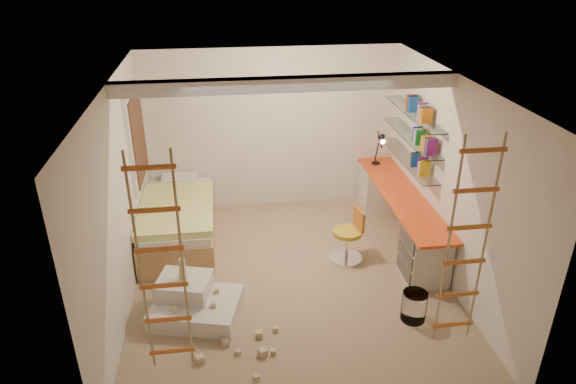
{
  "coord_description": "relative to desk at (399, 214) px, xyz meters",
  "views": [
    {
      "loc": [
        -0.78,
        -5.45,
        3.97
      ],
      "look_at": [
        0.0,
        0.3,
        1.15
      ],
      "focal_mm": 32.0,
      "sensor_mm": 36.0,
      "label": 1
    }
  ],
  "objects": [
    {
      "name": "floor",
      "position": [
        -1.72,
        -0.86,
        -0.4
      ],
      "size": [
        4.5,
        4.5,
        0.0
      ],
      "primitive_type": "plane",
      "color": "#A18268",
      "rests_on": "ground"
    },
    {
      "name": "ceiling_beam",
      "position": [
        -1.72,
        -0.56,
        2.12
      ],
      "size": [
        4.0,
        0.18,
        0.16
      ],
      "primitive_type": "cube",
      "color": "white",
      "rests_on": "ceiling"
    },
    {
      "name": "window_frame",
      "position": [
        -3.69,
        0.64,
        1.15
      ],
      "size": [
        0.06,
        1.15,
        1.35
      ],
      "primitive_type": "cube",
      "color": "white",
      "rests_on": "wall_left"
    },
    {
      "name": "window_blind",
      "position": [
        -3.65,
        0.64,
        1.15
      ],
      "size": [
        0.02,
        1.0,
        1.2
      ],
      "primitive_type": "cube",
      "color": "#4C2D1E",
      "rests_on": "window_frame"
    },
    {
      "name": "rope_ladder_left",
      "position": [
        -3.07,
        -2.61,
        1.11
      ],
      "size": [
        0.41,
        0.04,
        2.13
      ],
      "primitive_type": null,
      "color": "orange",
      "rests_on": "ceiling"
    },
    {
      "name": "rope_ladder_right",
      "position": [
        -0.37,
        -2.61,
        1.11
      ],
      "size": [
        0.41,
        0.04,
        2.13
      ],
      "primitive_type": null,
      "color": "#C66421",
      "rests_on": "ceiling"
    },
    {
      "name": "waste_bin",
      "position": [
        -0.41,
        -1.79,
        -0.22
      ],
      "size": [
        0.29,
        0.29,
        0.36
      ],
      "primitive_type": "cylinder",
      "color": "white",
      "rests_on": "floor"
    },
    {
      "name": "desk",
      "position": [
        0.0,
        0.0,
        0.0
      ],
      "size": [
        0.56,
        2.8,
        0.75
      ],
      "color": "#F14D1C",
      "rests_on": "floor"
    },
    {
      "name": "shelves",
      "position": [
        0.15,
        0.27,
        1.1
      ],
      "size": [
        0.25,
        1.8,
        0.71
      ],
      "color": "white",
      "rests_on": "wall_right"
    },
    {
      "name": "bed",
      "position": [
        -3.2,
        0.36,
        -0.07
      ],
      "size": [
        1.02,
        2.0,
        0.69
      ],
      "color": "#AD7F51",
      "rests_on": "floor"
    },
    {
      "name": "task_lamp",
      "position": [
        -0.05,
        0.96,
        0.73
      ],
      "size": [
        0.14,
        0.36,
        0.57
      ],
      "color": "black",
      "rests_on": "desk"
    },
    {
      "name": "swivel_chair",
      "position": [
        -0.87,
        -0.46,
        -0.12
      ],
      "size": [
        0.52,
        0.52,
        0.76
      ],
      "color": "gold",
      "rests_on": "floor"
    },
    {
      "name": "play_platform",
      "position": [
        -2.95,
        -1.35,
        -0.23
      ],
      "size": [
        1.15,
        0.99,
        0.44
      ],
      "color": "silver",
      "rests_on": "floor"
    },
    {
      "name": "toy_blocks",
      "position": [
        -2.62,
        -1.78,
        -0.21
      ],
      "size": [
        1.19,
        1.31,
        0.71
      ],
      "color": "#CCB284",
      "rests_on": "floor"
    },
    {
      "name": "books",
      "position": [
        0.15,
        0.27,
        1.24
      ],
      "size": [
        0.14,
        0.7,
        0.92
      ],
      "color": "yellow",
      "rests_on": "shelves"
    }
  ]
}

